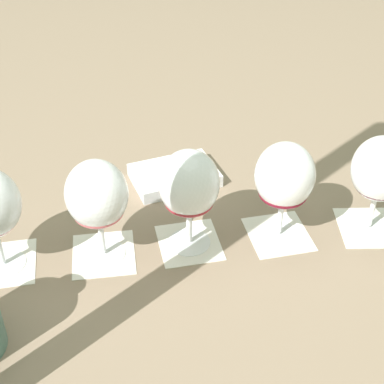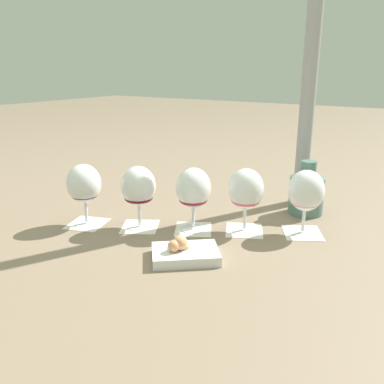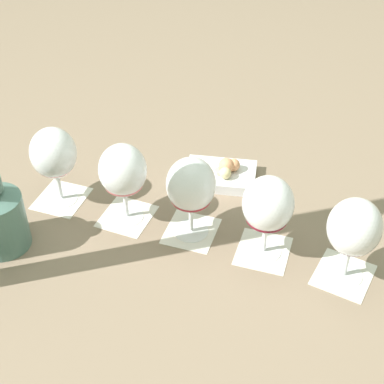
{
  "view_description": "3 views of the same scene",
  "coord_description": "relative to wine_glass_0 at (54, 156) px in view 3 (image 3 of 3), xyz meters",
  "views": [
    {
      "loc": [
        0.22,
        -0.71,
        0.65
      ],
      "look_at": [
        -0.0,
        -0.0,
        0.11
      ],
      "focal_mm": 55.0,
      "sensor_mm": 36.0,
      "label": 1
    },
    {
      "loc": [
        -0.58,
        0.89,
        0.44
      ],
      "look_at": [
        -0.0,
        -0.0,
        0.11
      ],
      "focal_mm": 38.0,
      "sensor_mm": 36.0,
      "label": 2
    },
    {
      "loc": [
        0.65,
        -0.59,
        0.82
      ],
      "look_at": [
        -0.0,
        -0.0,
        0.11
      ],
      "focal_mm": 55.0,
      "sensor_mm": 36.0,
      "label": 3
    }
  ],
  "objects": [
    {
      "name": "wine_glass_0",
      "position": [
        0.0,
        0.0,
        0.0
      ],
      "size": [
        0.1,
        0.1,
        0.18
      ],
      "color": "white",
      "rests_on": "tasting_card_0"
    },
    {
      "name": "wine_glass_4",
      "position": [
        0.55,
        0.27,
        -0.0
      ],
      "size": [
        0.1,
        0.1,
        0.18
      ],
      "color": "white",
      "rests_on": "tasting_card_4"
    },
    {
      "name": "tasting_card_0",
      "position": [
        0.0,
        0.0,
        -0.11
      ],
      "size": [
        0.14,
        0.14,
        0.0
      ],
      "color": "silver",
      "rests_on": "ground_plane"
    },
    {
      "name": "tasting_card_2",
      "position": [
        0.27,
        0.14,
        -0.11
      ],
      "size": [
        0.14,
        0.14,
        0.0
      ],
      "color": "silver",
      "rests_on": "ground_plane"
    },
    {
      "name": "wine_glass_1",
      "position": [
        0.14,
        0.07,
        0.0
      ],
      "size": [
        0.1,
        0.1,
        0.18
      ],
      "color": "white",
      "rests_on": "tasting_card_1"
    },
    {
      "name": "snack_dish",
      "position": [
        0.19,
        0.31,
        -0.1
      ],
      "size": [
        0.19,
        0.18,
        0.06
      ],
      "color": "silver",
      "rests_on": "ground_plane"
    },
    {
      "name": "tasting_card_4",
      "position": [
        0.55,
        0.27,
        -0.11
      ],
      "size": [
        0.13,
        0.13,
        0.0
      ],
      "color": "silver",
      "rests_on": "ground_plane"
    },
    {
      "name": "tasting_card_1",
      "position": [
        0.14,
        0.07,
        -0.11
      ],
      "size": [
        0.14,
        0.14,
        0.0
      ],
      "color": "silver",
      "rests_on": "ground_plane"
    },
    {
      "name": "wine_glass_2",
      "position": [
        0.27,
        0.14,
        0.0
      ],
      "size": [
        0.1,
        0.1,
        0.18
      ],
      "color": "white",
      "rests_on": "tasting_card_2"
    },
    {
      "name": "wine_glass_3",
      "position": [
        0.4,
        0.21,
        0.0
      ],
      "size": [
        0.1,
        0.1,
        0.18
      ],
      "color": "white",
      "rests_on": "tasting_card_3"
    },
    {
      "name": "tasting_card_3",
      "position": [
        0.4,
        0.21,
        -0.11
      ],
      "size": [
        0.14,
        0.14,
        0.0
      ],
      "color": "silver",
      "rests_on": "ground_plane"
    },
    {
      "name": "ground_plane",
      "position": [
        0.27,
        0.14,
        -0.11
      ],
      "size": [
        8.0,
        8.0,
        0.0
      ],
      "primitive_type": "plane",
      "color": "#7F6B56"
    }
  ]
}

